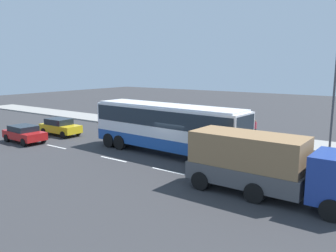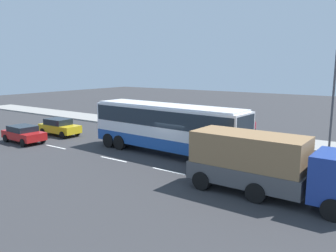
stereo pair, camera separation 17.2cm
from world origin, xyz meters
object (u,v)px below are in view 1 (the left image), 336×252
cargo_truck (266,164)px  pedestrian_near_curb (194,121)px  car_red_compact (24,133)px  pedestrian_at_crossing (255,127)px  car_yellow_taxi (60,127)px  coach_bus (167,124)px

cargo_truck → pedestrian_near_curb: (-11.66, 12.25, -0.54)m
car_red_compact → pedestrian_at_crossing: pedestrian_at_crossing is taller
pedestrian_near_curb → pedestrian_at_crossing: bearing=154.2°
cargo_truck → car_yellow_taxi: size_ratio=1.97×
pedestrian_near_curb → cargo_truck: bearing=104.5°
cargo_truck → car_yellow_taxi: bearing=170.7°
coach_bus → car_red_compact: (-11.95, -3.83, -1.46)m
car_yellow_taxi → pedestrian_at_crossing: 17.58m
cargo_truck → pedestrian_at_crossing: cargo_truck is taller
pedestrian_near_curb → coach_bus: bearing=80.4°
coach_bus → pedestrian_near_curb: bearing=112.4°
pedestrian_at_crossing → car_red_compact: bearing=124.3°
coach_bus → cargo_truck: size_ratio=1.53×
car_red_compact → pedestrian_at_crossing: bearing=42.6°
cargo_truck → car_yellow_taxi: 21.05m
pedestrian_at_crossing → cargo_truck: bearing=-161.8°
cargo_truck → pedestrian_at_crossing: (-5.61, 12.60, -0.61)m
coach_bus → pedestrian_at_crossing: bearing=73.8°
car_red_compact → car_yellow_taxi: (-0.10, 3.65, 0.05)m
coach_bus → car_red_compact: size_ratio=3.01×
cargo_truck → car_red_compact: size_ratio=1.97×
pedestrian_near_curb → pedestrian_at_crossing: (6.05, 0.34, -0.07)m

